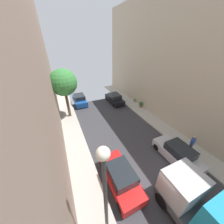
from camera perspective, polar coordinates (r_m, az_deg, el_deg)
ground at (r=10.89m, az=22.80°, el=-29.37°), size 32.00×32.00×0.00m
sidewalk_left at (r=9.42m, az=-7.20°, el=-42.18°), size 2.00×44.00×0.15m
sidewalk_right at (r=13.99m, az=38.11°, el=-17.58°), size 2.00×44.00×0.15m
parked_car_left_2 at (r=9.77m, az=3.96°, el=-28.03°), size 1.78×4.20×1.57m
parked_car_left_3 at (r=20.66m, az=-15.06°, el=5.68°), size 1.78×4.20×1.57m
parked_car_right_2 at (r=12.28m, az=28.55°, el=-16.91°), size 1.78×4.20×1.57m
parked_car_right_3 at (r=20.29m, az=1.21°, el=6.30°), size 1.78×4.20×1.57m
pedestrian at (r=13.46m, az=33.70°, el=-11.97°), size 0.40×0.36×1.72m
street_tree_0 at (r=15.81m, az=-21.97°, el=12.63°), size 3.19×3.19×6.23m
potted_plant_2 at (r=19.15m, az=13.42°, el=3.56°), size 0.57×0.57×0.86m
potted_plant_3 at (r=20.57m, az=10.55°, el=5.41°), size 0.37×0.37×0.63m
lamp_post at (r=5.35m, az=-3.27°, el=-33.26°), size 0.44×0.44×6.35m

